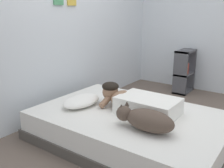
{
  "coord_description": "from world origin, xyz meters",
  "views": [
    {
      "loc": [
        -2.51,
        -1.2,
        1.4
      ],
      "look_at": [
        -0.19,
        0.47,
        0.58
      ],
      "focal_mm": 41.08,
      "sensor_mm": 36.0,
      "label": 1
    }
  ],
  "objects": [
    {
      "name": "dog",
      "position": [
        -0.55,
        -0.18,
        0.44
      ],
      "size": [
        0.26,
        0.57,
        0.21
      ],
      "color": "#4C3D33",
      "rests_on": "bed"
    },
    {
      "name": "ground_plane",
      "position": [
        0.0,
        0.0,
        0.0
      ],
      "size": [
        12.41,
        12.41,
        0.0
      ],
      "primitive_type": "plane",
      "color": "#66564C"
    },
    {
      "name": "side_wall_right",
      "position": [
        2.15,
        0.19,
        1.25
      ],
      "size": [
        0.1,
        5.75,
        2.5
      ],
      "primitive_type": "cube",
      "color": "silver",
      "rests_on": "ground"
    },
    {
      "name": "back_wall",
      "position": [
        0.0,
        1.43,
        1.25
      ],
      "size": [
        4.21,
        0.12,
        2.5
      ],
      "color": "silver",
      "rests_on": "ground"
    },
    {
      "name": "person_lying",
      "position": [
        -0.19,
        0.13,
        0.44
      ],
      "size": [
        0.43,
        0.92,
        0.27
      ],
      "color": "white",
      "rests_on": "bed"
    },
    {
      "name": "cell_phone",
      "position": [
        -0.36,
        -0.25,
        0.34
      ],
      "size": [
        0.07,
        0.14,
        0.01
      ],
      "primitive_type": "cube",
      "color": "black",
      "rests_on": "bed"
    },
    {
      "name": "pillow",
      "position": [
        -0.43,
        0.74,
        0.39
      ],
      "size": [
        0.52,
        0.32,
        0.11
      ],
      "primitive_type": "ellipsoid",
      "color": "white",
      "rests_on": "bed"
    },
    {
      "name": "bookshelf",
      "position": [
        1.78,
        0.33,
        0.38
      ],
      "size": [
        0.45,
        0.24,
        0.75
      ],
      "color": "#4C4C51",
      "rests_on": "ground"
    },
    {
      "name": "coffee_cup",
      "position": [
        -0.03,
        0.57,
        0.37
      ],
      "size": [
        0.12,
        0.09,
        0.07
      ],
      "color": "teal",
      "rests_on": "bed"
    },
    {
      "name": "bed",
      "position": [
        -0.29,
        0.16,
        0.16
      ],
      "size": [
        1.41,
        2.08,
        0.33
      ],
      "color": "#4C4742",
      "rests_on": "ground"
    }
  ]
}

